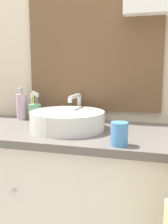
# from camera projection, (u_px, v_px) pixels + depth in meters

# --- Properties ---
(wall_back) EXTENTS (3.20, 0.18, 2.50)m
(wall_back) POSITION_uv_depth(u_px,v_px,m) (115.00, 42.00, 1.40)
(wall_back) COLOR beige
(wall_back) RESTS_ON ground_plane
(vanity_counter) EXTENTS (1.50, 0.53, 0.85)m
(vanity_counter) POSITION_uv_depth(u_px,v_px,m) (100.00, 211.00, 1.28)
(vanity_counter) COLOR silver
(vanity_counter) RESTS_ON ground_plane
(sink_basin) EXTENTS (0.37, 0.43, 0.16)m
(sink_basin) POSITION_uv_depth(u_px,v_px,m) (68.00, 120.00, 1.25)
(sink_basin) COLOR silver
(sink_basin) RESTS_ON vanity_counter
(toothbrush_holder) EXTENTS (0.07, 0.07, 0.17)m
(toothbrush_holder) POSITION_uv_depth(u_px,v_px,m) (35.00, 111.00, 1.47)
(toothbrush_holder) COLOR #66B27F
(toothbrush_holder) RESTS_ON vanity_counter
(soap_dispenser) EXTENTS (0.06, 0.06, 0.19)m
(soap_dispenser) POSITION_uv_depth(u_px,v_px,m) (22.00, 106.00, 1.49)
(soap_dispenser) COLOR #CCA3BC
(soap_dispenser) RESTS_ON vanity_counter
(drinking_cup) EXTENTS (0.07, 0.07, 0.09)m
(drinking_cup) POSITION_uv_depth(u_px,v_px,m) (119.00, 134.00, 0.98)
(drinking_cup) COLOR #4789D1
(drinking_cup) RESTS_ON vanity_counter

